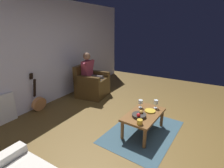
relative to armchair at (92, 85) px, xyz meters
The scene contains 12 objects.
ground_plane 2.25m from the armchair, 68.86° to the left, with size 7.46×7.46×0.00m, color brown.
wall_back 1.45m from the armchair, 41.91° to the right, with size 6.61×0.06×2.61m, color silver.
rug 2.22m from the armchair, 63.35° to the left, with size 1.62×1.13×0.01m, color #35515E.
armchair is the anchor object (origin of this frame).
person_seated 0.35m from the armchair, 98.44° to the left, with size 0.63×0.63×1.25m.
coffee_table 2.19m from the armchair, 63.35° to the left, with size 0.95×0.60×0.39m.
guitar 1.51m from the armchair, 20.14° to the right, with size 0.35×0.25×0.92m.
wine_glass_near 2.18m from the armchair, 72.59° to the left, with size 0.08×0.08×0.17m.
wine_glass_far 1.97m from the armchair, 66.59° to the left, with size 0.08×0.08×0.16m.
fruit_bowl 2.24m from the armchair, 59.35° to the left, with size 0.25×0.25×0.11m.
decorative_dish 2.20m from the armchair, 67.30° to the left, with size 0.20×0.20×0.02m, color gold.
candle_jar 2.45m from the armchair, 56.05° to the left, with size 0.09×0.09×0.08m, color gold.
Camera 1 is at (2.96, 0.84, 1.94)m, focal length 27.72 mm.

